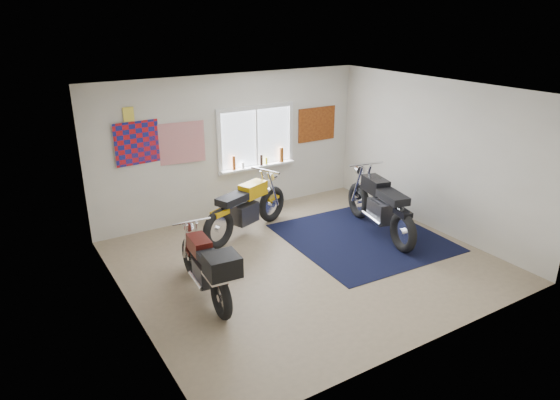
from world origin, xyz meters
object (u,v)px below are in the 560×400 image
yellow_triumph (246,209)px  black_chrome_bike (380,207)px  navy_rug (363,237)px  maroon_tourer (208,267)px

yellow_triumph → black_chrome_bike: black_chrome_bike is taller
navy_rug → maroon_tourer: maroon_tourer is taller
black_chrome_bike → maroon_tourer: 3.54m
yellow_triumph → navy_rug: bearing=-58.1°
navy_rug → black_chrome_bike: bearing=2.7°
navy_rug → yellow_triumph: bearing=143.2°
yellow_triumph → maroon_tourer: 2.22m
navy_rug → yellow_triumph: (-1.66, 1.24, 0.47)m
black_chrome_bike → maroon_tourer: bearing=109.3°
yellow_triumph → black_chrome_bike: bearing=-52.3°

